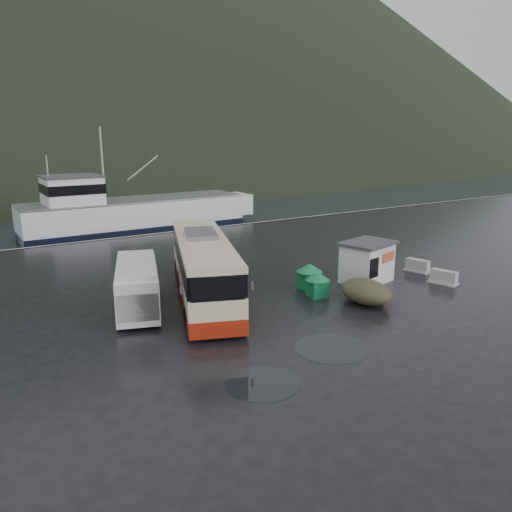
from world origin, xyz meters
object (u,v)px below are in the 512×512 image
coach_bus (204,297)px  white_van (139,310)px  waste_bin_right (309,289)px  jersey_barrier_a (373,298)px  jersey_barrier_b (417,271)px  jersey_barrier_c (443,284)px  waste_bin_left (317,296)px  fishing_trawler (136,218)px  ticket_kiosk (366,282)px  dome_tent (365,303)px

coach_bus → white_van: 3.73m
waste_bin_right → jersey_barrier_a: waste_bin_right is taller
waste_bin_right → jersey_barrier_a: size_ratio=0.98×
jersey_barrier_b → jersey_barrier_c: bearing=-106.6°
waste_bin_left → jersey_barrier_b: (8.67, 0.52, 0.00)m
white_van → waste_bin_left: size_ratio=4.39×
jersey_barrier_c → waste_bin_right: bearing=155.3°
white_van → fishing_trawler: fishing_trawler is taller
jersey_barrier_b → jersey_barrier_c: size_ratio=0.99×
ticket_kiosk → jersey_barrier_a: ticket_kiosk is taller
jersey_barrier_a → waste_bin_right: bearing=123.0°
coach_bus → jersey_barrier_b: bearing=9.4°
jersey_barrier_a → jersey_barrier_b: 6.61m
waste_bin_left → ticket_kiosk: bearing=8.5°
white_van → jersey_barrier_c: size_ratio=3.72×
jersey_barrier_b → jersey_barrier_c: (-0.78, -2.62, 0.00)m
coach_bus → dome_tent: coach_bus is taller
waste_bin_right → ticket_kiosk: 3.87m
dome_tent → jersey_barrier_a: (0.95, 0.36, 0.00)m
waste_bin_right → fishing_trawler: (-0.45, 28.85, 0.00)m
dome_tent → jersey_barrier_c: 6.36m
white_van → jersey_barrier_a: bearing=-4.4°
waste_bin_right → jersey_barrier_a: bearing=-57.0°
white_van → dome_tent: (10.57, -5.25, 0.00)m
ticket_kiosk → jersey_barrier_b: bearing=-14.9°
coach_bus → waste_bin_left: bearing=-10.7°
fishing_trawler → jersey_barrier_c: bearing=-77.1°
waste_bin_right → white_van: bearing=169.4°
coach_bus → jersey_barrier_b: (13.98, -2.65, 0.00)m
ticket_kiosk → jersey_barrier_a: 3.02m
waste_bin_right → jersey_barrier_b: 8.25m
coach_bus → fishing_trawler: size_ratio=0.46×
dome_tent → white_van: bearing=153.6°
waste_bin_right → jersey_barrier_c: 8.18m
white_van → fishing_trawler: size_ratio=0.22×
dome_tent → coach_bus: bearing=142.1°
jersey_barrier_c → fishing_trawler: fishing_trawler is taller
ticket_kiosk → jersey_barrier_c: 4.54m
dome_tent → fishing_trawler: (-1.52, 32.32, 0.00)m
waste_bin_left → white_van: bearing=161.1°
jersey_barrier_c → jersey_barrier_a: bearing=176.7°
ticket_kiosk → jersey_barrier_a: (-1.79, -2.43, 0.00)m
dome_tent → fishing_trawler: bearing=92.7°
waste_bin_left → ticket_kiosk: size_ratio=0.44×
ticket_kiosk → fishing_trawler: size_ratio=0.12×
white_van → jersey_barrier_a: size_ratio=3.92×
dome_tent → ticket_kiosk: ticket_kiosk is taller
dome_tent → jersey_barrier_a: 1.02m
dome_tent → waste_bin_left: bearing=125.4°
coach_bus → waste_bin_left: (5.31, -3.17, 0.00)m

